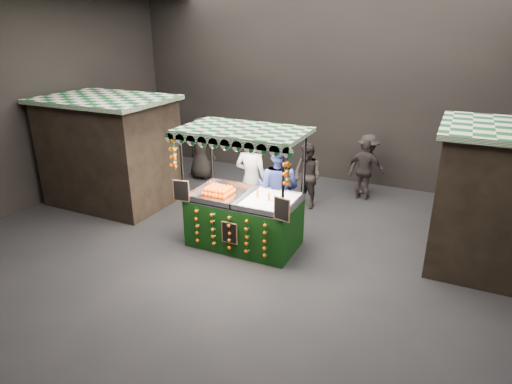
% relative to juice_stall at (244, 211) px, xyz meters
% --- Properties ---
extents(ground, '(12.00, 12.00, 0.00)m').
position_rel_juice_stall_xyz_m(ground, '(0.39, -0.25, -0.74)').
color(ground, black).
rests_on(ground, ground).
extents(market_hall, '(12.10, 10.10, 5.05)m').
position_rel_juice_stall_xyz_m(market_hall, '(0.39, -0.25, 2.64)').
color(market_hall, black).
rests_on(market_hall, ground).
extents(neighbour_stall_left, '(3.00, 2.20, 2.60)m').
position_rel_juice_stall_xyz_m(neighbour_stall_left, '(-4.01, 0.75, 0.57)').
color(neighbour_stall_left, black).
rests_on(neighbour_stall_left, ground).
extents(juice_stall, '(2.47, 1.45, 2.39)m').
position_rel_juice_stall_xyz_m(juice_stall, '(0.00, 0.00, 0.00)').
color(juice_stall, black).
rests_on(juice_stall, ground).
extents(vendor_grey, '(0.74, 0.49, 2.03)m').
position_rel_juice_stall_xyz_m(vendor_grey, '(-0.33, 1.03, 0.28)').
color(vendor_grey, gray).
rests_on(vendor_grey, ground).
extents(vendor_blue, '(0.99, 0.79, 1.99)m').
position_rel_juice_stall_xyz_m(vendor_blue, '(0.39, 0.83, 0.25)').
color(vendor_blue, navy).
rests_on(vendor_blue, ground).
extents(shopper_0, '(0.80, 0.65, 1.90)m').
position_rel_juice_stall_xyz_m(shopper_0, '(-3.87, 2.28, 0.21)').
color(shopper_0, '#2C2424').
rests_on(shopper_0, ground).
extents(shopper_1, '(0.96, 0.88, 1.59)m').
position_rel_juice_stall_xyz_m(shopper_1, '(0.47, 2.42, 0.05)').
color(shopper_1, black).
rests_on(shopper_1, ground).
extents(shopper_2, '(0.91, 0.40, 1.54)m').
position_rel_juice_stall_xyz_m(shopper_2, '(1.61, 3.55, 0.03)').
color(shopper_2, '#2E2725').
rests_on(shopper_2, ground).
extents(shopper_3, '(1.15, 1.10, 1.57)m').
position_rel_juice_stall_xyz_m(shopper_3, '(1.56, 4.01, 0.04)').
color(shopper_3, black).
rests_on(shopper_3, ground).
extents(shopper_4, '(0.90, 0.62, 1.76)m').
position_rel_juice_stall_xyz_m(shopper_4, '(-2.97, 3.18, 0.14)').
color(shopper_4, black).
rests_on(shopper_4, ground).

